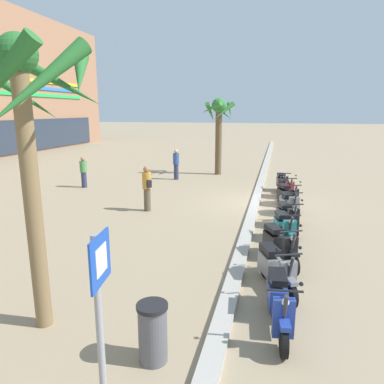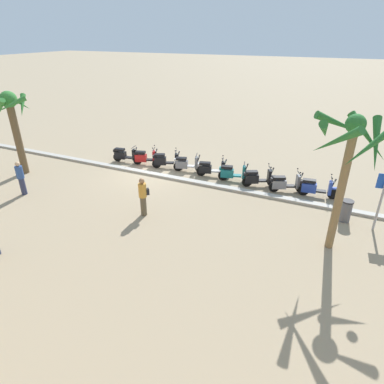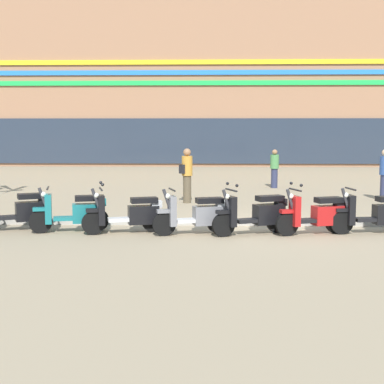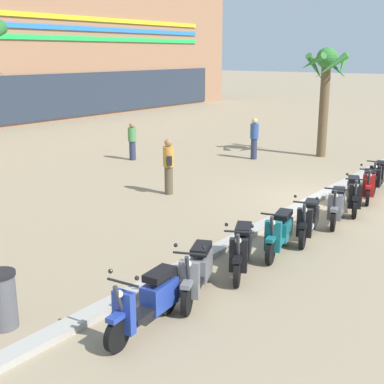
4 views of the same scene
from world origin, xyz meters
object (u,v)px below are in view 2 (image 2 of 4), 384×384
object	(u,v)px
scooter_black_gap_after_mid	(125,155)
crossing_sign	(382,196)
scooter_grey_last_in_row	(285,184)
scooter_black_far_back	(211,169)
scooter_black_mid_front	(257,178)
scooter_teal_tail_end	(232,173)
litter_bin	(346,211)
scooter_blue_mid_centre	(315,188)
scooter_red_lead_nearest	(145,158)
palm_tree_by_mall_entrance	(12,115)
scooter_grey_mid_rear	(186,164)
pedestrian_window_shopping	(143,196)
pedestrian_by_palm_tree	(21,177)
palm_tree_mid_walkway	(350,149)
scooter_black_second_in_line	(165,160)

from	to	relation	value
scooter_black_gap_after_mid	crossing_sign	bearing A→B (deg)	170.86
scooter_grey_last_in_row	scooter_black_far_back	world-z (taller)	same
scooter_black_mid_front	scooter_teal_tail_end	world-z (taller)	scooter_black_mid_front
litter_bin	scooter_blue_mid_centre	bearing A→B (deg)	-52.96
scooter_red_lead_nearest	scooter_black_gap_after_mid	size ratio (longest dim) A/B	0.91
scooter_grey_last_in_row	scooter_black_gap_after_mid	distance (m)	9.60
palm_tree_by_mall_entrance	scooter_teal_tail_end	bearing A→B (deg)	-161.19
scooter_black_mid_front	scooter_red_lead_nearest	world-z (taller)	same
scooter_grey_mid_rear	scooter_teal_tail_end	bearing A→B (deg)	176.09
pedestrian_window_shopping	pedestrian_by_palm_tree	bearing A→B (deg)	6.29
pedestrian_by_palm_tree	litter_bin	distance (m)	14.87
scooter_red_lead_nearest	scooter_black_far_back	bearing A→B (deg)	179.92
scooter_grey_mid_rear	scooter_red_lead_nearest	size ratio (longest dim) A/B	1.02
scooter_black_gap_after_mid	pedestrian_by_palm_tree	xyz separation A→B (m)	(1.95, 5.71, 0.44)
scooter_blue_mid_centre	pedestrian_by_palm_tree	bearing A→B (deg)	23.46
pedestrian_by_palm_tree	litter_bin	size ratio (longest dim) A/B	1.78
scooter_red_lead_nearest	scooter_black_gap_after_mid	bearing A→B (deg)	6.18
scooter_grey_last_in_row	pedestrian_by_palm_tree	xyz separation A→B (m)	(11.55, 5.54, 0.45)
scooter_black_far_back	pedestrian_by_palm_tree	bearing A→B (deg)	37.94
pedestrian_by_palm_tree	litter_bin	xyz separation A→B (m)	(-14.37, -3.78, -0.41)
scooter_black_gap_after_mid	scooter_grey_mid_rear	bearing A→B (deg)	-176.80
scooter_grey_mid_rear	litter_bin	distance (m)	8.66
scooter_blue_mid_centre	scooter_grey_last_in_row	bearing A→B (deg)	3.64
scooter_black_mid_front	scooter_teal_tail_end	bearing A→B (deg)	-5.89
scooter_teal_tail_end	scooter_grey_mid_rear	bearing A→B (deg)	-3.91
litter_bin	pedestrian_by_palm_tree	bearing A→B (deg)	14.73
crossing_sign	pedestrian_window_shopping	distance (m)	9.48
scooter_black_gap_after_mid	palm_tree_mid_walkway	xyz separation A→B (m)	(-11.96, 4.14, 3.34)
scooter_red_lead_nearest	scooter_black_second_in_line	bearing A→B (deg)	-178.59
pedestrian_window_shopping	scooter_black_far_back	bearing A→B (deg)	-101.79
scooter_black_mid_front	crossing_sign	world-z (taller)	crossing_sign
scooter_black_mid_front	pedestrian_by_palm_tree	bearing A→B (deg)	28.93
scooter_black_mid_front	scooter_black_second_in_line	xyz separation A→B (m)	(5.49, -0.29, 0.00)
scooter_teal_tail_end	scooter_black_far_back	distance (m)	1.27
scooter_teal_tail_end	scooter_grey_mid_rear	xyz separation A→B (m)	(2.79, -0.19, -0.01)
pedestrian_window_shopping	scooter_teal_tail_end	bearing A→B (deg)	-114.92
crossing_sign	pedestrian_by_palm_tree	bearing A→B (deg)	12.89
crossing_sign	pedestrian_by_palm_tree	distance (m)	15.87
scooter_black_gap_after_mid	litter_bin	size ratio (longest dim) A/B	1.94
scooter_black_far_back	crossing_sign	size ratio (longest dim) A/B	0.76
scooter_grey_last_in_row	scooter_black_mid_front	xyz separation A→B (m)	(1.41, -0.07, 0.01)
scooter_teal_tail_end	litter_bin	xyz separation A→B (m)	(-5.60, 1.97, 0.04)
scooter_black_far_back	scooter_black_gap_after_mid	distance (m)	5.56
scooter_teal_tail_end	scooter_black_second_in_line	world-z (taller)	scooter_black_second_in_line
scooter_black_far_back	scooter_teal_tail_end	bearing A→B (deg)	175.24
palm_tree_mid_walkway	scooter_blue_mid_centre	bearing A→B (deg)	-76.99
scooter_black_mid_front	scooter_black_second_in_line	bearing A→B (deg)	-2.98
scooter_black_far_back	palm_tree_by_mall_entrance	size ratio (longest dim) A/B	0.41
scooter_black_gap_after_mid	palm_tree_mid_walkway	world-z (taller)	palm_tree_mid_walkway
crossing_sign	scooter_grey_mid_rear	bearing A→B (deg)	-14.21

